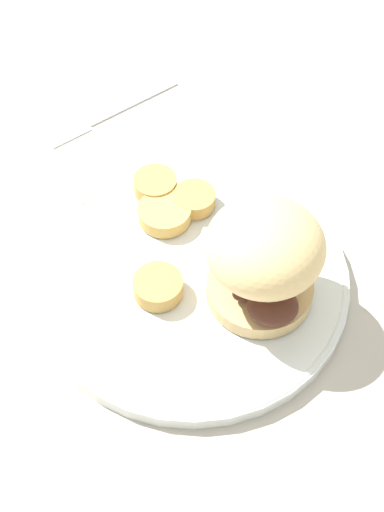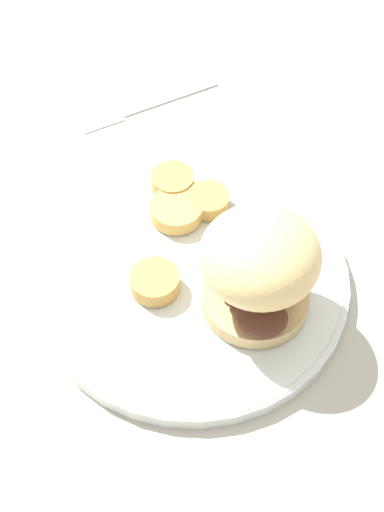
# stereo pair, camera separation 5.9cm
# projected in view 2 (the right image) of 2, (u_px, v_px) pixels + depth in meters

# --- Properties ---
(ground_plane) EXTENTS (4.00, 4.00, 0.00)m
(ground_plane) POSITION_uv_depth(u_px,v_px,m) (192.00, 284.00, 0.63)
(ground_plane) COLOR #B2A899
(dinner_plate) EXTENTS (0.27, 0.27, 0.02)m
(dinner_plate) POSITION_uv_depth(u_px,v_px,m) (192.00, 278.00, 0.62)
(dinner_plate) COLOR silver
(dinner_plate) RESTS_ON ground_plane
(sandwich) EXTENTS (0.10, 0.13, 0.10)m
(sandwich) POSITION_uv_depth(u_px,v_px,m) (259.00, 267.00, 0.56)
(sandwich) COLOR tan
(sandwich) RESTS_ON dinner_plate
(potato_round_0) EXTENTS (0.04, 0.04, 0.01)m
(potato_round_0) POSITION_uv_depth(u_px,v_px,m) (209.00, 200.00, 0.65)
(potato_round_0) COLOR tan
(potato_round_0) RESTS_ON dinner_plate
(potato_round_1) EXTENTS (0.05, 0.05, 0.01)m
(potato_round_1) POSITION_uv_depth(u_px,v_px,m) (176.00, 210.00, 0.65)
(potato_round_1) COLOR tan
(potato_round_1) RESTS_ON dinner_plate
(potato_round_2) EXTENTS (0.04, 0.04, 0.02)m
(potato_round_2) POSITION_uv_depth(u_px,v_px,m) (155.00, 282.00, 0.60)
(potato_round_2) COLOR tan
(potato_round_2) RESTS_ON dinner_plate
(potato_round_3) EXTENTS (0.04, 0.04, 0.02)m
(potato_round_3) POSITION_uv_depth(u_px,v_px,m) (173.00, 182.00, 0.67)
(potato_round_3) COLOR tan
(potato_round_3) RESTS_ON dinner_plate
(fork) EXTENTS (0.16, 0.03, 0.00)m
(fork) POSITION_uv_depth(u_px,v_px,m) (148.00, 103.00, 0.77)
(fork) COLOR silver
(fork) RESTS_ON ground_plane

